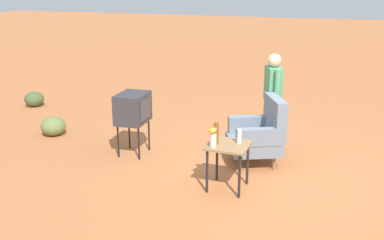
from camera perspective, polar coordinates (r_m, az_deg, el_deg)
ground_plane at (r=7.00m, az=8.58°, el=-6.22°), size 60.00×60.00×0.00m
armchair at (r=7.07m, az=8.64°, el=-1.64°), size 1.03×1.04×1.06m
side_table at (r=6.14m, az=4.59°, el=-3.93°), size 0.56×0.56×0.65m
tv_on_stand at (r=7.35m, az=-7.49°, el=1.46°), size 0.63×0.49×1.03m
person_standing at (r=7.58m, az=10.16°, el=3.03°), size 0.52×0.35×1.64m
bottle_short_clear at (r=6.12m, az=5.99°, el=-2.08°), size 0.06×0.06×0.20m
bottle_tall_amber at (r=6.07m, az=3.08°, el=-1.69°), size 0.07×0.07×0.30m
flower_vase at (r=5.95m, az=2.69°, el=-2.08°), size 0.15×0.10×0.27m
shrub_near at (r=8.76m, az=-17.14°, el=-0.75°), size 0.45×0.45×0.35m
shrub_far at (r=10.94m, az=-19.34°, el=2.52°), size 0.44×0.44×0.34m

